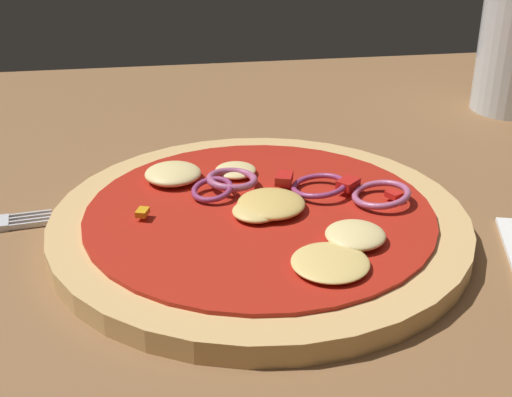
% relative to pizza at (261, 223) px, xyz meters
% --- Properties ---
extents(dining_table, '(1.11, 0.90, 0.03)m').
position_rel_pizza_xyz_m(dining_table, '(-0.01, 0.00, -0.03)').
color(dining_table, brown).
rests_on(dining_table, ground).
extents(pizza, '(0.30, 0.30, 0.03)m').
position_rel_pizza_xyz_m(pizza, '(0.00, 0.00, 0.00)').
color(pizza, tan).
rests_on(pizza, dining_table).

